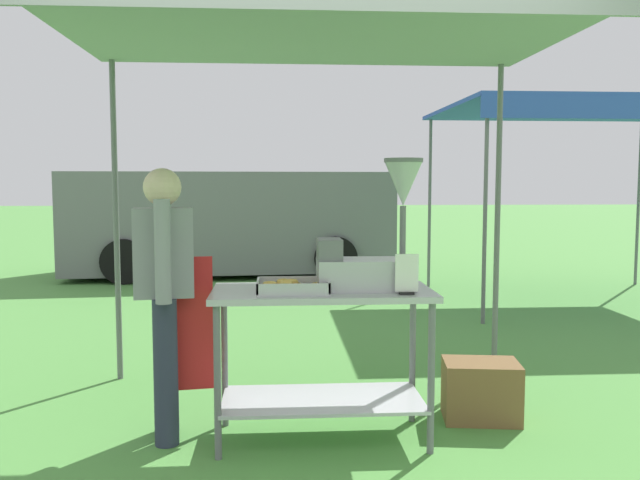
{
  "coord_description": "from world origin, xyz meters",
  "views": [
    {
      "loc": [
        -0.07,
        -2.85,
        1.53
      ],
      "look_at": [
        0.19,
        1.15,
        1.18
      ],
      "focal_mm": 36.96,
      "sensor_mm": 36.0,
      "label": 1
    }
  ],
  "objects_px": {
    "donut_cart": "(322,332)",
    "vendor": "(166,289)",
    "donut_tray": "(291,287)",
    "stall_canopy": "(321,30)",
    "supply_crate": "(481,391)",
    "menu_sign": "(407,277)",
    "neighbour_tent": "(579,113)",
    "donut_fryer": "(373,246)",
    "van_grey": "(232,221)"
  },
  "relations": [
    {
      "from": "donut_cart",
      "to": "vendor",
      "type": "height_order",
      "value": "vendor"
    },
    {
      "from": "vendor",
      "to": "neighbour_tent",
      "type": "relative_size",
      "value": 0.48
    },
    {
      "from": "donut_tray",
      "to": "supply_crate",
      "type": "height_order",
      "value": "donut_tray"
    },
    {
      "from": "donut_tray",
      "to": "vendor",
      "type": "bearing_deg",
      "value": 168.28
    },
    {
      "from": "donut_fryer",
      "to": "neighbour_tent",
      "type": "distance_m",
      "value": 5.54
    },
    {
      "from": "stall_canopy",
      "to": "donut_fryer",
      "type": "height_order",
      "value": "stall_canopy"
    },
    {
      "from": "menu_sign",
      "to": "donut_tray",
      "type": "bearing_deg",
      "value": 169.29
    },
    {
      "from": "donut_tray",
      "to": "stall_canopy",
      "type": "bearing_deg",
      "value": 43.91
    },
    {
      "from": "stall_canopy",
      "to": "vendor",
      "type": "relative_size",
      "value": 1.97
    },
    {
      "from": "stall_canopy",
      "to": "neighbour_tent",
      "type": "distance_m",
      "value": 5.5
    },
    {
      "from": "donut_fryer",
      "to": "van_grey",
      "type": "xyz_separation_m",
      "value": [
        -1.3,
        7.28,
        -0.28
      ]
    },
    {
      "from": "vendor",
      "to": "van_grey",
      "type": "height_order",
      "value": "van_grey"
    },
    {
      "from": "menu_sign",
      "to": "supply_crate",
      "type": "bearing_deg",
      "value": 37.79
    },
    {
      "from": "donut_tray",
      "to": "donut_fryer",
      "type": "height_order",
      "value": "donut_fryer"
    },
    {
      "from": "donut_cart",
      "to": "supply_crate",
      "type": "height_order",
      "value": "donut_cart"
    },
    {
      "from": "stall_canopy",
      "to": "donut_tray",
      "type": "distance_m",
      "value": 1.5
    },
    {
      "from": "stall_canopy",
      "to": "vendor",
      "type": "distance_m",
      "value": 1.76
    },
    {
      "from": "donut_cart",
      "to": "donut_tray",
      "type": "bearing_deg",
      "value": -156.81
    },
    {
      "from": "vendor",
      "to": "neighbour_tent",
      "type": "bearing_deg",
      "value": 43.53
    },
    {
      "from": "vendor",
      "to": "donut_cart",
      "type": "bearing_deg",
      "value": -4.63
    },
    {
      "from": "donut_tray",
      "to": "supply_crate",
      "type": "bearing_deg",
      "value": 15.1
    },
    {
      "from": "donut_fryer",
      "to": "supply_crate",
      "type": "relative_size",
      "value": 1.48
    },
    {
      "from": "van_grey",
      "to": "neighbour_tent",
      "type": "bearing_deg",
      "value": -33.08
    },
    {
      "from": "van_grey",
      "to": "vendor",
      "type": "bearing_deg",
      "value": -89.3
    },
    {
      "from": "stall_canopy",
      "to": "menu_sign",
      "type": "distance_m",
      "value": 1.51
    },
    {
      "from": "stall_canopy",
      "to": "supply_crate",
      "type": "relative_size",
      "value": 6.14
    },
    {
      "from": "neighbour_tent",
      "to": "donut_cart",
      "type": "bearing_deg",
      "value": -129.38
    },
    {
      "from": "menu_sign",
      "to": "donut_cart",
      "type": "bearing_deg",
      "value": 156.52
    },
    {
      "from": "donut_fryer",
      "to": "van_grey",
      "type": "relative_size",
      "value": 0.14
    },
    {
      "from": "supply_crate",
      "to": "stall_canopy",
      "type": "bearing_deg",
      "value": -171.56
    },
    {
      "from": "donut_tray",
      "to": "menu_sign",
      "type": "distance_m",
      "value": 0.66
    },
    {
      "from": "menu_sign",
      "to": "vendor",
      "type": "distance_m",
      "value": 1.41
    },
    {
      "from": "donut_cart",
      "to": "vendor",
      "type": "distance_m",
      "value": 0.96
    },
    {
      "from": "donut_fryer",
      "to": "menu_sign",
      "type": "relative_size",
      "value": 3.36
    },
    {
      "from": "neighbour_tent",
      "to": "donut_fryer",
      "type": "bearing_deg",
      "value": -126.84
    },
    {
      "from": "donut_cart",
      "to": "vendor",
      "type": "relative_size",
      "value": 0.8
    },
    {
      "from": "stall_canopy",
      "to": "neighbour_tent",
      "type": "xyz_separation_m",
      "value": [
        3.54,
        4.21,
        -0.01
      ]
    },
    {
      "from": "menu_sign",
      "to": "donut_fryer",
      "type": "bearing_deg",
      "value": 131.43
    },
    {
      "from": "donut_cart",
      "to": "menu_sign",
      "type": "xyz_separation_m",
      "value": [
        0.46,
        -0.2,
        0.35
      ]
    },
    {
      "from": "vendor",
      "to": "neighbour_tent",
      "type": "height_order",
      "value": "neighbour_tent"
    },
    {
      "from": "donut_cart",
      "to": "donut_tray",
      "type": "relative_size",
      "value": 3.15
    },
    {
      "from": "stall_canopy",
      "to": "vendor",
      "type": "height_order",
      "value": "stall_canopy"
    },
    {
      "from": "supply_crate",
      "to": "donut_cart",
      "type": "bearing_deg",
      "value": -166.39
    },
    {
      "from": "donut_cart",
      "to": "donut_tray",
      "type": "height_order",
      "value": "donut_tray"
    },
    {
      "from": "donut_fryer",
      "to": "vendor",
      "type": "height_order",
      "value": "donut_fryer"
    },
    {
      "from": "donut_fryer",
      "to": "neighbour_tent",
      "type": "relative_size",
      "value": 0.23
    },
    {
      "from": "donut_cart",
      "to": "donut_fryer",
      "type": "bearing_deg",
      "value": -2.96
    },
    {
      "from": "donut_cart",
      "to": "supply_crate",
      "type": "relative_size",
      "value": 2.49
    },
    {
      "from": "stall_canopy",
      "to": "donut_tray",
      "type": "relative_size",
      "value": 7.76
    },
    {
      "from": "stall_canopy",
      "to": "donut_tray",
      "type": "height_order",
      "value": "stall_canopy"
    }
  ]
}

